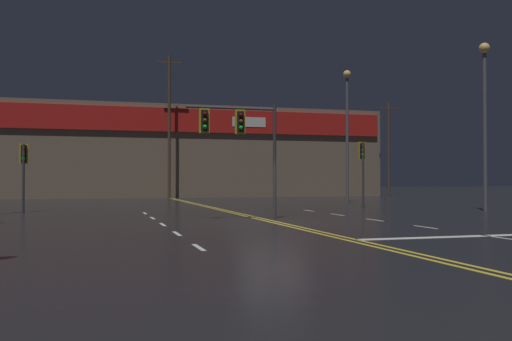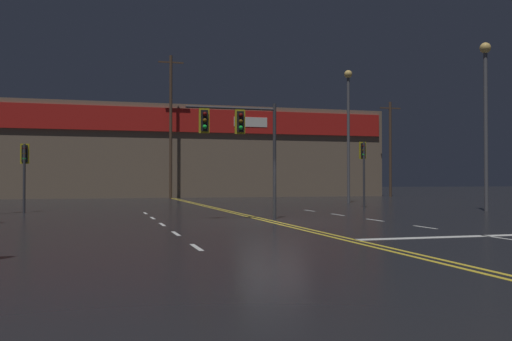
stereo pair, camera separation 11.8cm
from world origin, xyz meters
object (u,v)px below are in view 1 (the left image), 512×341
traffic_signal_corner_northeast (362,159)px  streetlight_far_right (347,118)px  traffic_signal_corner_northwest (24,162)px  streetlight_far_left (485,102)px  traffic_signal_median (238,131)px

traffic_signal_corner_northeast → streetlight_far_right: (2.16, 6.63, 3.17)m
traffic_signal_corner_northwest → streetlight_far_left: bearing=-12.8°
traffic_signal_median → streetlight_far_right: 18.72m
streetlight_far_left → streetlight_far_right: bearing=100.3°
traffic_signal_corner_northeast → streetlight_far_right: size_ratio=0.41×
traffic_signal_median → traffic_signal_corner_northeast: 12.32m
traffic_signal_median → streetlight_far_left: (13.78, 2.60, 2.03)m
traffic_signal_median → streetlight_far_left: 14.17m
streetlight_far_left → streetlight_far_right: (-2.16, 11.88, 0.37)m
traffic_signal_corner_northeast → streetlight_far_left: bearing=-50.6°
traffic_signal_corner_northwest → traffic_signal_corner_northeast: (18.35, 0.11, 0.32)m
streetlight_far_right → traffic_signal_corner_northwest: bearing=-161.8°
traffic_signal_median → streetlight_far_right: (11.62, 14.48, 2.40)m
traffic_signal_median → traffic_signal_corner_northwest: 11.84m
traffic_signal_corner_northwest → streetlight_far_right: (20.51, 6.74, 3.49)m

